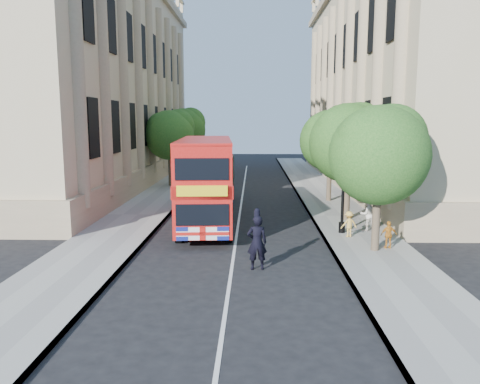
# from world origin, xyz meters

# --- Properties ---
(ground) EXTENTS (120.00, 120.00, 0.00)m
(ground) POSITION_xyz_m (0.00, 0.00, 0.00)
(ground) COLOR black
(ground) RESTS_ON ground
(pavement_right) EXTENTS (3.50, 80.00, 0.12)m
(pavement_right) POSITION_xyz_m (5.75, 10.00, 0.06)
(pavement_right) COLOR gray
(pavement_right) RESTS_ON ground
(pavement_left) EXTENTS (3.50, 80.00, 0.12)m
(pavement_left) POSITION_xyz_m (-5.75, 10.00, 0.06)
(pavement_left) COLOR gray
(pavement_left) RESTS_ON ground
(building_right) EXTENTS (12.00, 38.00, 18.00)m
(building_right) POSITION_xyz_m (13.80, 24.00, 9.00)
(building_right) COLOR tan
(building_right) RESTS_ON ground
(building_left) EXTENTS (12.00, 38.00, 18.00)m
(building_left) POSITION_xyz_m (-13.80, 24.00, 9.00)
(building_left) COLOR tan
(building_left) RESTS_ON ground
(tree_right_near) EXTENTS (4.00, 4.00, 6.08)m
(tree_right_near) POSITION_xyz_m (5.84, 3.03, 4.25)
(tree_right_near) COLOR #473828
(tree_right_near) RESTS_ON ground
(tree_right_mid) EXTENTS (4.20, 4.20, 6.37)m
(tree_right_mid) POSITION_xyz_m (5.84, 9.03, 4.45)
(tree_right_mid) COLOR #473828
(tree_right_mid) RESTS_ON ground
(tree_right_far) EXTENTS (4.00, 4.00, 6.15)m
(tree_right_far) POSITION_xyz_m (5.84, 15.03, 4.31)
(tree_right_far) COLOR #473828
(tree_right_far) RESTS_ON ground
(tree_left_far) EXTENTS (4.00, 4.00, 6.30)m
(tree_left_far) POSITION_xyz_m (-5.96, 22.03, 4.44)
(tree_left_far) COLOR #473828
(tree_left_far) RESTS_ON ground
(tree_left_back) EXTENTS (4.20, 4.20, 6.65)m
(tree_left_back) POSITION_xyz_m (-5.96, 30.03, 4.71)
(tree_left_back) COLOR #473828
(tree_left_back) RESTS_ON ground
(lamp_post) EXTENTS (0.32, 0.32, 5.16)m
(lamp_post) POSITION_xyz_m (5.00, 6.00, 2.51)
(lamp_post) COLOR black
(lamp_post) RESTS_ON pavement_right
(double_decker_bus) EXTENTS (3.17, 9.66, 4.39)m
(double_decker_bus) POSITION_xyz_m (-1.65, 7.78, 2.43)
(double_decker_bus) COLOR #B3110C
(double_decker_bus) RESTS_ON ground
(box_van) EXTENTS (2.65, 5.45, 3.01)m
(box_van) POSITION_xyz_m (-1.89, 14.40, 1.48)
(box_van) COLOR black
(box_van) RESTS_ON ground
(police_constable) EXTENTS (0.78, 0.55, 2.02)m
(police_constable) POSITION_xyz_m (0.93, 0.71, 1.01)
(police_constable) COLOR black
(police_constable) RESTS_ON ground
(woman_pedestrian) EXTENTS (0.83, 0.68, 1.59)m
(woman_pedestrian) POSITION_xyz_m (6.32, 6.48, 0.92)
(woman_pedestrian) COLOR silver
(woman_pedestrian) RESTS_ON pavement_right
(child_a) EXTENTS (0.69, 0.32, 1.16)m
(child_a) POSITION_xyz_m (6.43, 3.28, 0.70)
(child_a) COLOR orange
(child_a) RESTS_ON pavement_right
(child_b) EXTENTS (0.85, 0.61, 1.18)m
(child_b) POSITION_xyz_m (5.17, 5.23, 0.71)
(child_b) COLOR gold
(child_b) RESTS_ON pavement_right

